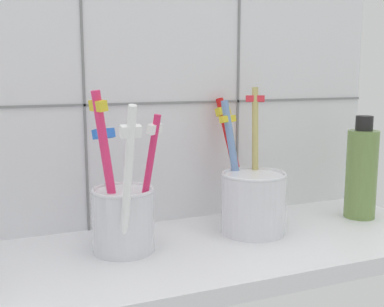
{
  "coord_description": "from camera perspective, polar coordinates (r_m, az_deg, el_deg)",
  "views": [
    {
      "loc": [
        -21.73,
        -49.74,
        22.04
      ],
      "look_at": [
        0.0,
        2.07,
        12.66
      ],
      "focal_mm": 45.67,
      "sensor_mm": 36.0,
      "label": 1
    }
  ],
  "objects": [
    {
      "name": "soap_bottle",
      "position": [
        0.71,
        19.18,
        -2.04
      ],
      "size": [
        4.23,
        4.23,
        14.19
      ],
      "color": "olive",
      "rests_on": "counter_slab"
    },
    {
      "name": "tile_wall_back",
      "position": [
        0.65,
        -3.41,
        9.86
      ],
      "size": [
        64.0,
        2.2,
        45.0
      ],
      "color": "white",
      "rests_on": "ground"
    },
    {
      "name": "counter_slab",
      "position": [
        0.58,
        0.81,
        -11.71
      ],
      "size": [
        64.0,
        22.0,
        2.0
      ],
      "primitive_type": "cube",
      "color": "silver",
      "rests_on": "ground"
    },
    {
      "name": "toothbrush_cup_left",
      "position": [
        0.56,
        -8.07,
        -6.82
      ],
      "size": [
        7.55,
        12.37,
        18.24
      ],
      "color": "silver",
      "rests_on": "counter_slab"
    },
    {
      "name": "toothbrush_cup_right",
      "position": [
        0.62,
        7.04,
        -5.13
      ],
      "size": [
        8.25,
        12.72,
        18.13
      ],
      "color": "silver",
      "rests_on": "counter_slab"
    }
  ]
}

